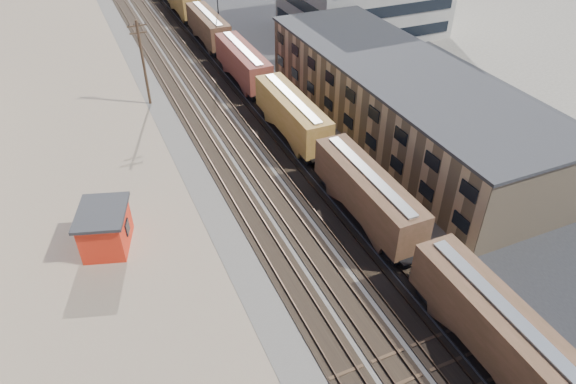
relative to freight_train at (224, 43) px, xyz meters
name	(u,v)px	position (x,y,z in m)	size (l,w,h in m)	color
ground	(413,346)	(-3.80, -50.69, -2.79)	(300.00, 300.00, 0.00)	#6B6356
ballast_bed	(201,68)	(-3.80, -0.69, -2.76)	(18.00, 200.00, 0.06)	#4C4742
dirt_yard	(50,130)	(-23.80, -10.69, -2.78)	(24.00, 180.00, 0.03)	#866E5C
asphalt_lot	(398,83)	(18.20, -15.69, -2.77)	(26.00, 120.00, 0.04)	#232326
rail_tracks	(197,68)	(-4.35, -0.69, -2.68)	(11.40, 200.00, 0.24)	black
freight_train	(224,43)	(0.00, 0.00, 0.00)	(3.00, 119.74, 4.46)	black
warehouse	(399,98)	(11.18, -25.69, 0.86)	(12.40, 40.40, 7.25)	tan
utility_pole_north	(143,61)	(-12.30, -8.69, 2.50)	(2.20, 0.32, 10.00)	#382619
maintenance_shed	(105,228)	(-20.45, -32.70, -1.00)	(4.96, 5.67, 3.51)	red
parked_car_silver	(554,168)	(19.83, -39.54, -1.96)	(2.35, 5.77, 1.67)	#9FA1A6
parked_car_blue	(331,26)	(19.76, 6.09, -2.12)	(2.24, 4.85, 1.35)	navy
parked_car_far	(394,27)	(28.50, 1.03, -1.96)	(1.98, 4.91, 1.67)	white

